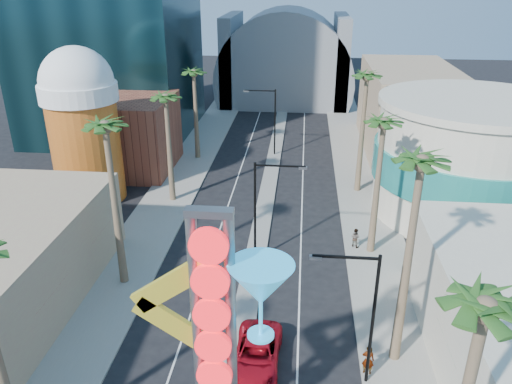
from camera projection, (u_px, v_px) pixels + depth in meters
The scene contains 22 objects.
sidewalk_west at pixel (180, 180), 53.02m from camera, with size 5.00×100.00×0.15m, color gray.
sidewalk_east at pixel (361, 187), 51.35m from camera, with size 5.00×100.00×0.15m, color gray.
median at pixel (271, 173), 54.91m from camera, with size 1.60×84.00×0.15m, color gray.
brick_filler_west at pixel (126, 134), 54.72m from camera, with size 10.00×10.00×8.00m, color brown.
filler_east at pixel (408, 109), 60.61m from camera, with size 10.00×20.00×10.00m, color tan.
beer_mug at pixel (82, 120), 45.97m from camera, with size 7.00×7.00×14.50m.
turquoise_building at pixel (469, 159), 43.95m from camera, with size 16.60×16.60×10.60m.
canopy at pixel (285, 75), 84.12m from camera, with size 22.00×16.00×22.00m.
neon_sign at pixel (234, 327), 20.03m from camera, with size 6.53×2.60×12.55m.
streetlight_0 at pixel (262, 203), 36.54m from camera, with size 3.79×0.25×8.00m.
streetlight_1 at pixel (270, 116), 58.47m from camera, with size 3.79×0.25×8.00m.
streetlight_2 at pixel (364, 309), 25.10m from camera, with size 3.45×0.25×8.00m.
palm_1 at pixel (106, 138), 31.32m from camera, with size 2.40×2.40×12.70m.
palm_2 at pixel (166, 104), 44.61m from camera, with size 2.40×2.40×11.20m.
palm_3 at pixel (194, 78), 55.52m from camera, with size 2.40×2.40×11.20m.
palm_4 at pixel (482, 326), 15.37m from camera, with size 2.40×2.40×12.20m.
palm_5 at pixel (420, 178), 24.11m from camera, with size 2.40×2.40×13.20m.
palm_6 at pixel (383, 131), 35.57m from camera, with size 2.40×2.40×11.70m.
palm_7 at pixel (366, 84), 46.12m from camera, with size 2.40×2.40×12.70m.
red_pickup at pixel (257, 355), 27.89m from camera, with size 2.56×5.56×1.54m, color #B70E1C.
pedestrian_a at pixel (368, 360), 27.11m from camera, with size 0.67×0.44×1.83m, color gray.
pedestrian_b at pixel (355, 238), 39.77m from camera, with size 0.77×0.60×1.58m, color gray.
Camera 1 is at (3.25, -12.97, 20.41)m, focal length 35.00 mm.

